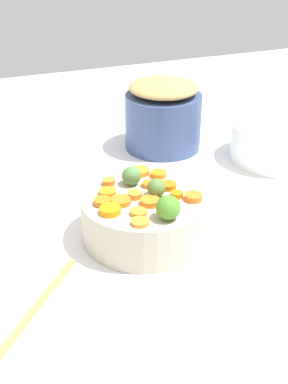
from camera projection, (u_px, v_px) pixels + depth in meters
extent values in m
cube|color=white|center=(152.00, 242.00, 0.97)|extent=(2.40, 2.40, 0.02)
cylinder|color=#B6AF95|center=(144.00, 217.00, 0.95)|extent=(0.24, 0.24, 0.09)
cylinder|color=#344973|center=(163.00, 121.00, 1.31)|extent=(0.20, 0.20, 0.15)
ellipsoid|color=tan|center=(164.00, 87.00, 1.26)|extent=(0.18, 0.18, 0.04)
cylinder|color=orange|center=(193.00, 197.00, 0.91)|extent=(0.03, 0.03, 0.01)
cylinder|color=orange|center=(140.00, 171.00, 1.01)|extent=(0.05, 0.05, 0.01)
cylinder|color=orange|center=(102.00, 202.00, 0.90)|extent=(0.04, 0.04, 0.01)
cylinder|color=orange|center=(177.00, 194.00, 0.93)|extent=(0.03, 0.03, 0.01)
cylinder|color=orange|center=(135.00, 195.00, 0.92)|extent=(0.04, 0.04, 0.01)
cylinder|color=orange|center=(139.00, 212.00, 0.87)|extent=(0.04, 0.04, 0.01)
cylinder|color=orange|center=(169.00, 202.00, 0.90)|extent=(0.05, 0.05, 0.01)
cylinder|color=orange|center=(169.00, 186.00, 0.95)|extent=(0.04, 0.04, 0.01)
cylinder|color=orange|center=(109.00, 182.00, 0.97)|extent=(0.03, 0.03, 0.01)
cylinder|color=orange|center=(140.00, 222.00, 0.84)|extent=(0.04, 0.04, 0.01)
cylinder|color=orange|center=(110.00, 210.00, 0.87)|extent=(0.05, 0.05, 0.01)
cylinder|color=orange|center=(159.00, 174.00, 1.00)|extent=(0.03, 0.03, 0.01)
cylinder|color=orange|center=(108.00, 192.00, 0.94)|extent=(0.04, 0.04, 0.01)
cylinder|color=orange|center=(150.00, 202.00, 0.90)|extent=(0.05, 0.05, 0.01)
cylinder|color=orange|center=(149.00, 184.00, 0.96)|extent=(0.03, 0.03, 0.01)
cylinder|color=orange|center=(121.00, 201.00, 0.90)|extent=(0.05, 0.05, 0.01)
sphere|color=#498528|center=(170.00, 207.00, 0.85)|extent=(0.04, 0.04, 0.04)
sphere|color=#4C7C3E|center=(131.00, 176.00, 0.96)|extent=(0.04, 0.04, 0.04)
sphere|color=#507534|center=(156.00, 188.00, 0.92)|extent=(0.03, 0.03, 0.03)
cube|color=tan|center=(33.00, 311.00, 0.78)|extent=(0.19, 0.22, 0.01)
cylinder|color=white|center=(278.00, 142.00, 1.26)|extent=(0.24, 0.24, 0.09)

